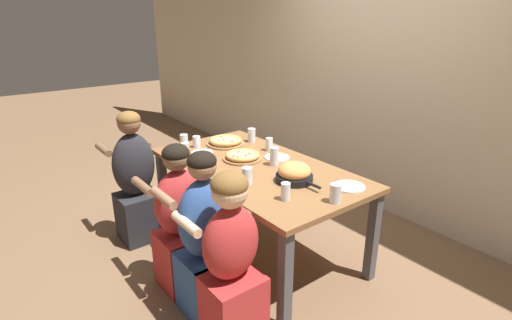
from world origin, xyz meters
name	(u,v)px	position (x,y,z in m)	size (l,w,h in m)	color
ground_plane	(256,248)	(0.00, 0.00, 0.00)	(18.00, 18.00, 0.00)	brown
restaurant_back_panel	(383,48)	(0.00, 1.51, 1.60)	(10.00, 0.06, 3.20)	beige
dining_table	(256,175)	(0.00, 0.00, 0.68)	(1.82, 0.98, 0.76)	brown
pizza_board_main	(226,142)	(-0.60, 0.11, 0.79)	(0.35, 0.35, 0.06)	#996B42
pizza_board_second	(242,156)	(-0.18, 0.00, 0.79)	(0.32, 0.32, 0.06)	#996B42
skillet_bowl	(294,173)	(0.41, 0.03, 0.82)	(0.39, 0.27, 0.15)	black
empty_plate_a	(277,157)	(-0.04, 0.25, 0.77)	(0.21, 0.21, 0.02)	white
empty_plate_b	(202,153)	(-0.52, -0.19, 0.77)	(0.19, 0.19, 0.02)	white
empty_plate_c	(349,186)	(0.73, 0.26, 0.77)	(0.22, 0.22, 0.02)	white
cocktail_glass_blue	(197,142)	(-0.70, -0.14, 0.81)	(0.07, 0.07, 0.13)	silver
drinking_glass_a	(184,141)	(-0.82, -0.20, 0.81)	(0.07, 0.07, 0.10)	silver
drinking_glass_b	(335,195)	(0.83, 0.01, 0.82)	(0.08, 0.08, 0.13)	silver
drinking_glass_c	(274,157)	(0.07, 0.13, 0.83)	(0.07, 0.07, 0.15)	silver
drinking_glass_d	(185,151)	(-0.49, -0.37, 0.83)	(0.06, 0.06, 0.14)	silver
drinking_glass_e	(208,157)	(-0.30, -0.26, 0.81)	(0.06, 0.06, 0.11)	silver
drinking_glass_f	(286,193)	(0.60, -0.22, 0.81)	(0.06, 0.06, 0.12)	silver
drinking_glass_g	(247,177)	(0.24, -0.27, 0.82)	(0.07, 0.07, 0.13)	silver
drinking_glass_h	(252,136)	(-0.53, 0.35, 0.82)	(0.07, 0.07, 0.13)	silver
drinking_glass_i	(269,145)	(-0.23, 0.32, 0.81)	(0.06, 0.06, 0.12)	silver
diner_near_midright	(206,243)	(0.39, -0.71, 0.52)	(0.51, 0.40, 1.14)	#2D5193
diner_near_left	(136,183)	(-0.78, -0.71, 0.53)	(0.51, 0.40, 1.17)	#232328
diner_near_center	(181,224)	(0.04, -0.71, 0.50)	(0.51, 0.40, 1.10)	#B22D2D
diner_near_right	(231,264)	(0.68, -0.71, 0.51)	(0.51, 0.40, 1.10)	#B22D2D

